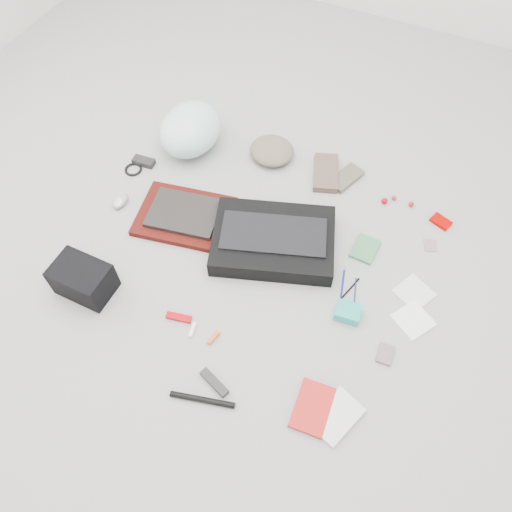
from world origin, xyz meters
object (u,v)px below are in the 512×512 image
at_px(messenger_bag, 273,241).
at_px(accordion_wallet, 348,313).
at_px(laptop, 184,213).
at_px(book_red, 312,408).
at_px(camera_bag, 83,279).
at_px(bike_helmet, 190,129).

relative_size(messenger_bag, accordion_wallet, 5.28).
height_order(messenger_bag, laptop, messenger_bag).
height_order(laptop, book_red, laptop).
bearing_deg(camera_bag, messenger_bag, 40.85).
height_order(messenger_bag, bike_helmet, bike_helmet).
bearing_deg(book_red, laptop, 142.19).
distance_m(book_red, accordion_wallet, 0.40).
distance_m(bike_helmet, accordion_wallet, 1.17).
relative_size(bike_helmet, book_red, 1.90).
bearing_deg(accordion_wallet, bike_helmet, 144.31).
bearing_deg(laptop, camera_bag, -121.21).
relative_size(messenger_bag, laptop, 1.67).
bearing_deg(bike_helmet, camera_bag, -90.07).
bearing_deg(bike_helmet, laptop, -66.02).
xyz_separation_m(laptop, book_red, (0.83, -0.56, -0.03)).
bearing_deg(accordion_wallet, book_red, -94.74).
height_order(laptop, camera_bag, camera_bag).
bearing_deg(camera_bag, bike_helmet, 91.27).
xyz_separation_m(book_red, accordion_wallet, (-0.01, 0.40, 0.01)).
distance_m(camera_bag, book_red, 1.02).
bearing_deg(messenger_bag, accordion_wallet, -43.23).
xyz_separation_m(laptop, bike_helmet, (-0.19, 0.42, 0.07)).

